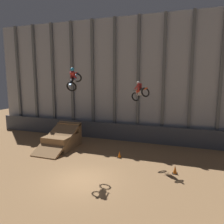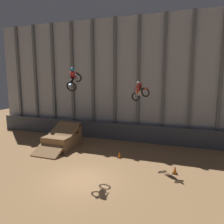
# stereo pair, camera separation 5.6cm
# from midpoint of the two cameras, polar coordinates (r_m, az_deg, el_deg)

# --- Properties ---
(ground_plane) EXTENTS (60.00, 60.00, 0.00)m
(ground_plane) POSITION_cam_midpoint_polar(r_m,az_deg,el_deg) (14.92, -7.77, -17.21)
(ground_plane) COLOR #9E754C
(arena_back_wall) EXTENTS (32.00, 0.40, 12.66)m
(arena_back_wall) POSITION_cam_midpoint_polar(r_m,az_deg,el_deg) (23.04, 3.93, 8.41)
(arena_back_wall) COLOR #A3A8B2
(arena_back_wall) RESTS_ON ground_plane
(lower_barrier) EXTENTS (31.36, 0.20, 1.78)m
(lower_barrier) POSITION_cam_midpoint_polar(r_m,az_deg,el_deg) (22.96, 3.22, -5.31)
(lower_barrier) COLOR #474C56
(lower_barrier) RESTS_ON ground_plane
(dirt_ramp) EXTENTS (2.47, 4.71, 2.27)m
(dirt_ramp) POSITION_cam_midpoint_polar(r_m,az_deg,el_deg) (21.45, -12.63, -6.89)
(dirt_ramp) COLOR #966F48
(dirt_ramp) RESTS_ON ground_plane
(rider_bike_left_air) EXTENTS (1.03, 1.90, 1.69)m
(rider_bike_left_air) POSITION_cam_midpoint_polar(r_m,az_deg,el_deg) (15.78, -9.86, 8.47)
(rider_bike_left_air) COLOR black
(rider_bike_right_air) EXTENTS (1.71, 1.67, 1.63)m
(rider_bike_right_air) POSITION_cam_midpoint_polar(r_m,az_deg,el_deg) (17.13, 7.39, 5.30)
(rider_bike_right_air) COLOR black
(traffic_cone_near_ramp) EXTENTS (0.36, 0.36, 0.58)m
(traffic_cone_near_ramp) POSITION_cam_midpoint_polar(r_m,az_deg,el_deg) (16.13, 16.21, -14.31)
(traffic_cone_near_ramp) COLOR black
(traffic_cone_near_ramp) RESTS_ON ground_plane
(traffic_cone_arena_edge) EXTENTS (0.36, 0.36, 0.58)m
(traffic_cone_arena_edge) POSITION_cam_midpoint_polar(r_m,az_deg,el_deg) (18.35, 2.06, -11.03)
(traffic_cone_arena_edge) COLOR black
(traffic_cone_arena_edge) RESTS_ON ground_plane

